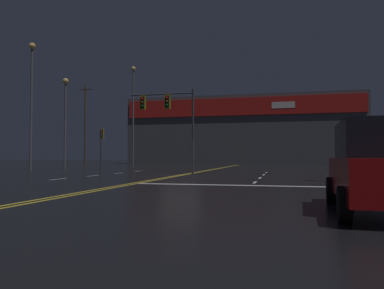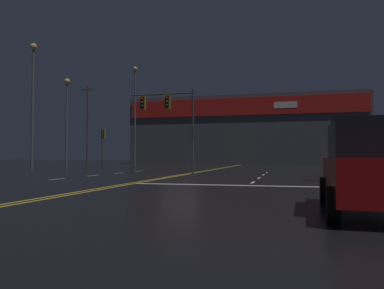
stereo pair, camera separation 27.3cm
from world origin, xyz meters
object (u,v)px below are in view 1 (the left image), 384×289
traffic_signal_corner_northeast (344,136)px  streetlight_far_right (65,110)px  traffic_signal_corner_northwest (101,139)px  streetlight_median_approach (133,104)px  parked_car (383,166)px  streetlight_near_right (32,90)px  traffic_signal_median (167,110)px

traffic_signal_corner_northeast → streetlight_far_right: 25.36m
traffic_signal_corner_northwest → streetlight_median_approach: 10.07m
traffic_signal_corner_northeast → parked_car: 25.17m
streetlight_median_approach → traffic_signal_corner_northwest: bearing=-87.2°
traffic_signal_corner_northeast → streetlight_median_approach: size_ratio=0.32×
parked_car → streetlight_near_right: bearing=140.6°
parked_car → streetlight_median_approach: bearing=120.3°
traffic_signal_median → streetlight_median_approach: (-10.06, 17.94, 3.15)m
traffic_signal_corner_northeast → traffic_signal_corner_northwest: bearing=179.9°
traffic_signal_corner_northeast → streetlight_near_right: bearing=-165.1°
traffic_signal_corner_northwest → streetlight_median_approach: (-0.44, 8.92, 4.66)m
traffic_signal_corner_northwest → streetlight_median_approach: streetlight_median_approach is taller
traffic_signal_corner_northeast → parked_car: size_ratio=0.88×
traffic_signal_corner_northwest → streetlight_median_approach: size_ratio=0.32×
traffic_signal_median → streetlight_median_approach: bearing=119.3°
traffic_signal_median → traffic_signal_corner_northwest: traffic_signal_median is taller
streetlight_far_right → traffic_signal_corner_northwest: bearing=29.9°
traffic_signal_corner_northeast → streetlight_far_right: (-25.16, -1.63, 2.77)m
streetlight_near_right → streetlight_far_right: size_ratio=1.22×
streetlight_near_right → streetlight_far_right: bearing=90.8°
traffic_signal_corner_northeast → streetlight_median_approach: streetlight_median_approach is taller
parked_car → traffic_signal_corner_northeast: bearing=83.5°
parked_car → traffic_signal_corner_northwest: bearing=127.8°
traffic_signal_corner_northeast → streetlight_median_approach: bearing=158.4°
streetlight_far_right → streetlight_near_right: bearing=-89.2°
traffic_signal_median → streetlight_near_right: 12.90m
traffic_signal_median → traffic_signal_corner_northeast: bearing=35.4°
streetlight_near_right → traffic_signal_median: bearing=-10.4°
streetlight_median_approach → streetlight_far_right: streetlight_median_approach is taller
streetlight_near_right → streetlight_far_right: streetlight_near_right is taller
streetlight_near_right → streetlight_median_approach: (2.42, 15.64, 0.84)m
streetlight_near_right → parked_car: bearing=-39.4°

